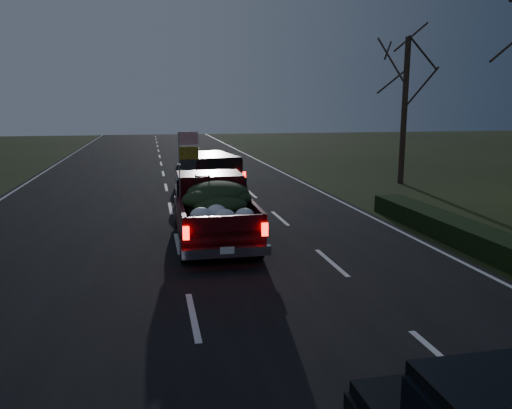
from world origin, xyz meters
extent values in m
plane|color=black|center=(0.00, 0.00, 0.00)|extent=(120.00, 120.00, 0.00)
cube|color=black|center=(0.00, 0.00, 0.01)|extent=(14.00, 120.00, 0.02)
cube|color=black|center=(7.80, 3.00, 0.30)|extent=(1.00, 10.00, 0.60)
cylinder|color=black|center=(11.50, 14.00, 3.50)|extent=(0.28, 0.28, 7.00)
cube|color=#37070C|center=(1.03, 5.21, 0.61)|extent=(2.11, 5.11, 0.56)
cube|color=#37070C|center=(1.04, 6.12, 1.37)|extent=(1.91, 1.66, 0.91)
cube|color=black|center=(1.04, 6.12, 1.47)|extent=(2.01, 1.56, 0.56)
cube|color=#37070C|center=(1.01, 3.88, 0.91)|extent=(1.93, 2.88, 0.06)
ellipsoid|color=black|center=(1.07, 4.39, 1.37)|extent=(1.66, 1.86, 0.61)
cylinder|color=gray|center=(0.12, 5.22, 2.08)|extent=(0.03, 0.03, 2.03)
cube|color=red|center=(0.39, 5.22, 2.93)|extent=(0.53, 0.03, 0.35)
cube|color=gold|center=(0.39, 5.22, 2.52)|extent=(0.53, 0.03, 0.35)
cube|color=black|center=(1.85, 13.64, 0.62)|extent=(2.67, 5.04, 0.60)
cube|color=black|center=(1.89, 13.39, 1.30)|extent=(2.37, 3.74, 0.80)
cube|color=black|center=(1.89, 13.39, 1.38)|extent=(2.45, 3.65, 0.48)
camera|label=1|loc=(-0.63, -8.61, 3.80)|focal=35.00mm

